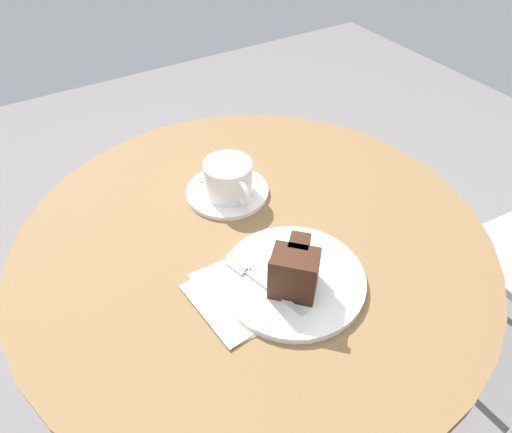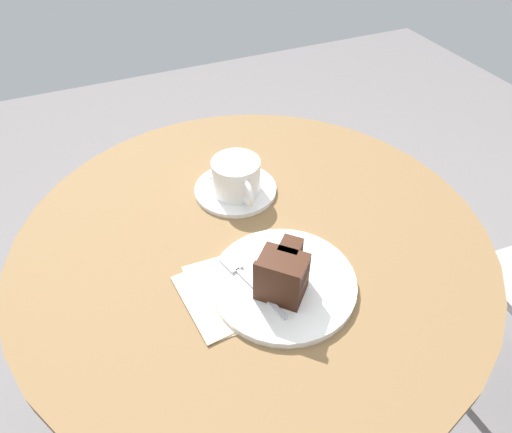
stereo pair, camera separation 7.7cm
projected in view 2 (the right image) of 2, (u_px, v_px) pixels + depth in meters
The scene contains 9 objects.
ground_plane at pixel (254, 413), 1.27m from camera, with size 4.40×4.40×0.01m, color slate.
cafe_table at pixel (253, 275), 0.87m from camera, with size 0.83×0.83×0.70m.
saucer at pixel (236, 189), 0.88m from camera, with size 0.16×0.16×0.01m.
coffee_cup at pixel (237, 176), 0.85m from camera, with size 0.12×0.09×0.07m.
teaspoon at pixel (240, 172), 0.92m from camera, with size 0.02×0.10×0.00m.
cake_plate at pixel (281, 283), 0.71m from camera, with size 0.23×0.23×0.01m.
cake_slice at pixel (283, 274), 0.67m from camera, with size 0.09×0.09×0.08m.
fork at pixel (246, 278), 0.71m from camera, with size 0.15×0.05×0.00m.
napkin at pixel (236, 290), 0.71m from camera, with size 0.16×0.17×0.00m.
Camera 2 is at (0.52, -0.22, 1.26)m, focal length 32.00 mm.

